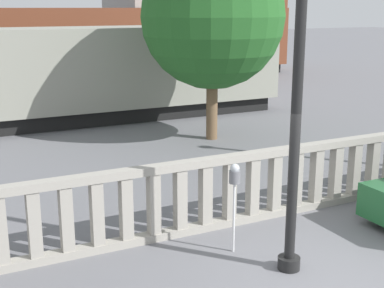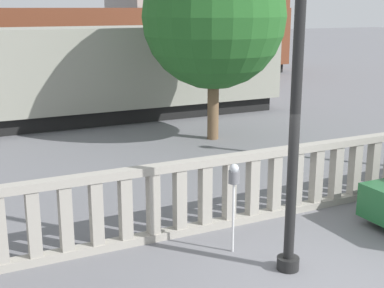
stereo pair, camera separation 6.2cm
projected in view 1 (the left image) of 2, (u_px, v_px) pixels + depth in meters
The scene contains 6 objects.
ground_plane at pixel (332, 283), 7.99m from camera, with size 160.00×160.00×0.00m, color slate.
balustrade at pixel (241, 188), 10.07m from camera, with size 12.67×0.24×1.38m.
lamppost at pixel (300, 36), 7.53m from camera, with size 0.35×0.35×6.98m.
parking_meter at pixel (235, 181), 8.72m from camera, with size 0.18×0.18×1.54m.
train_far at pixel (97, 43), 29.40m from camera, with size 23.87×3.01×4.58m.
tree_left at pixel (213, 17), 15.85m from camera, with size 4.31×4.31×5.89m.
Camera 1 is at (-5.11, -5.51, 4.00)m, focal length 50.00 mm.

